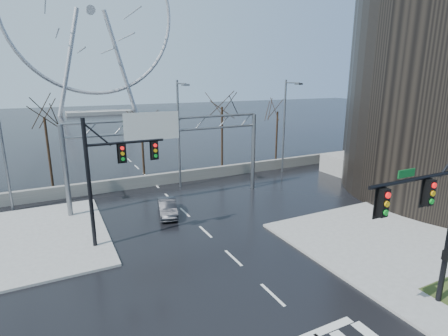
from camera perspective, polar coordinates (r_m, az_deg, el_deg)
ground at (r=18.10m, az=7.93°, el=-19.82°), size 260.00×260.00×0.00m
sidewalk_right_ext at (r=25.58m, az=24.32°, el=-10.11°), size 12.00×10.00×0.15m
sidewalk_far at (r=26.26m, az=-29.89°, el=-10.15°), size 10.00×12.00×0.15m
barrier_wall at (r=34.68m, az=-11.11°, el=-1.90°), size 52.00×0.50×1.10m
signal_mast_near at (r=16.95m, az=31.31°, el=-5.88°), size 5.52×0.41×8.00m
signal_mast_far at (r=21.96m, az=-18.40°, el=-0.31°), size 4.72×0.41×8.00m
sign_gantry at (r=28.81m, az=-9.49°, el=4.32°), size 16.36×0.40×7.60m
streetlight_left at (r=30.78m, az=-32.64°, el=4.21°), size 0.50×2.55×10.00m
streetlight_mid at (r=32.45m, az=-7.24°, el=6.79°), size 0.50×2.55×10.00m
streetlight_right at (r=38.15m, az=10.13°, el=7.82°), size 0.50×2.55×10.00m
tree_left at (r=35.89m, az=-27.16°, el=6.19°), size 3.75×3.75×7.50m
tree_center at (r=38.01m, az=-13.33°, el=6.54°), size 3.25×3.25×6.50m
tree_right at (r=40.03m, az=-0.32°, el=8.81°), size 3.90×3.90×7.80m
tree_far_right at (r=44.65m, az=8.71°, el=8.20°), size 3.40×3.40×6.80m
ferris_wheel at (r=109.20m, az=-20.86°, el=21.99°), size 45.00×6.00×50.91m
car at (r=27.08m, az=-9.24°, el=-6.37°), size 2.08×3.91×1.22m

